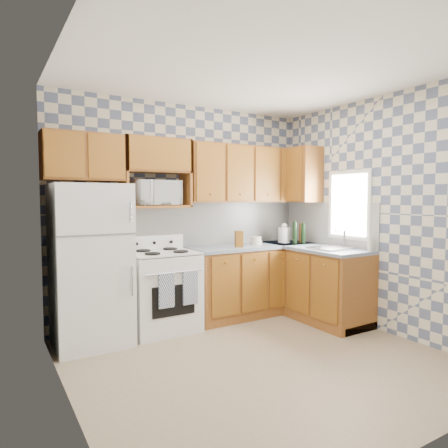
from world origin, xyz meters
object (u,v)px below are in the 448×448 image
at_px(stove_body, 162,292).
at_px(microwave, 155,193).
at_px(electric_kettle, 284,235).
at_px(refrigerator, 90,265).

xyz_separation_m(stove_body, microwave, (-0.00, 0.18, 1.15)).
distance_m(microwave, electric_kettle, 1.91).
relative_size(refrigerator, microwave, 3.16).
bearing_deg(stove_body, microwave, 90.78).
bearing_deg(microwave, refrigerator, -173.19).
xyz_separation_m(refrigerator, electric_kettle, (2.61, 0.03, 0.19)).
height_order(microwave, electric_kettle, microwave).
height_order(stove_body, electric_kettle, electric_kettle).
distance_m(stove_body, microwave, 1.16).
height_order(stove_body, microwave, microwave).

